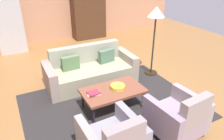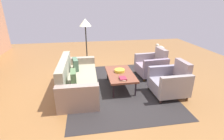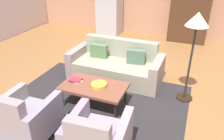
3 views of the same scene
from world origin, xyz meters
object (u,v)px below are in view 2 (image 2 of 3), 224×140
at_px(couch, 76,81).
at_px(armchair_left, 171,82).
at_px(book_stack, 123,78).
at_px(coffee_table, 120,74).
at_px(fruit_bowl, 120,71).
at_px(dog, 160,48).
at_px(floor_lamp, 85,27).
at_px(armchair_right, 152,66).

relative_size(couch, armchair_left, 2.40).
xyz_separation_m(armchair_left, book_stack, (0.21, 1.19, 0.10)).
relative_size(coffee_table, fruit_bowl, 4.21).
xyz_separation_m(couch, coffee_table, (-0.00, -1.19, 0.09)).
bearing_deg(dog, couch, 117.06).
bearing_deg(floor_lamp, armchair_left, -137.19).
bearing_deg(couch, coffee_table, 90.76).
height_order(coffee_table, fruit_bowl, fruit_bowl).
bearing_deg(floor_lamp, dog, -70.81).
height_order(armchair_left, dog, armchair_left).
height_order(floor_lamp, dog, floor_lamp).
relative_size(coffee_table, dog, 1.70).
bearing_deg(fruit_bowl, dog, -42.38).
bearing_deg(couch, book_stack, 72.16).
bearing_deg(armchair_right, couch, 99.69).
xyz_separation_m(couch, armchair_right, (0.60, -2.35, 0.06)).
height_order(couch, armchair_right, armchair_right).
xyz_separation_m(floor_lamp, dog, (1.12, -3.23, -1.13)).
bearing_deg(couch, fruit_bowl, 95.80).
relative_size(coffee_table, armchair_left, 1.36).
bearing_deg(armchair_left, coffee_table, 61.39).
height_order(coffee_table, armchair_left, armchair_left).
bearing_deg(coffee_table, armchair_left, -117.16).
bearing_deg(coffee_table, floor_lamp, 28.34).
bearing_deg(dog, armchair_left, 149.76).
distance_m(book_stack, dog, 3.92).
height_order(armchair_left, armchair_right, same).
height_order(fruit_bowl, dog, fruit_bowl).
distance_m(couch, dog, 4.47).
distance_m(coffee_table, dog, 3.60).
xyz_separation_m(armchair_right, dog, (2.10, -1.21, -0.03)).
relative_size(book_stack, floor_lamp, 0.16).
bearing_deg(fruit_bowl, floor_lamp, 30.01).
bearing_deg(book_stack, floor_lamp, 22.91).
distance_m(floor_lamp, dog, 3.60).
bearing_deg(fruit_bowl, book_stack, 177.82).
xyz_separation_m(armchair_left, floor_lamp, (2.18, 2.02, 1.10)).
relative_size(floor_lamp, dog, 2.44).
distance_m(couch, fruit_bowl, 1.20).
distance_m(armchair_right, dog, 2.42).
xyz_separation_m(armchair_right, fruit_bowl, (-0.50, 1.17, 0.11)).
relative_size(couch, floor_lamp, 1.23).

